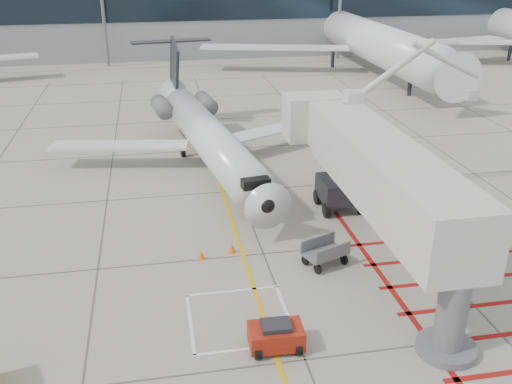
{
  "coord_description": "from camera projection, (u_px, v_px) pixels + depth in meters",
  "views": [
    {
      "loc": [
        -4.86,
        -20.23,
        14.15
      ],
      "look_at": [
        0.0,
        6.0,
        2.5
      ],
      "focal_mm": 40.0,
      "sensor_mm": 36.0,
      "label": 1
    }
  ],
  "objects": [
    {
      "name": "cone_nose",
      "position": [
        201.0,
        255.0,
        27.76
      ],
      "size": [
        0.34,
        0.34,
        0.47
      ],
      "primitive_type": "cone",
      "color": "orange",
      "rests_on": "ground_plane"
    },
    {
      "name": "jet_bridge",
      "position": [
        386.0,
        187.0,
        26.03
      ],
      "size": [
        9.3,
        19.62,
        7.84
      ],
      "primitive_type": null,
      "rotation": [
        0.0,
        0.0,
        0.0
      ],
      "color": "silver",
      "rests_on": "ground_plane"
    },
    {
      "name": "ground_power_unit",
      "position": [
        464.0,
        242.0,
        27.35
      ],
      "size": [
        2.77,
        1.9,
        2.02
      ],
      "primitive_type": null,
      "rotation": [
        0.0,
        0.0,
        0.17
      ],
      "color": "beige",
      "rests_on": "ground_plane"
    },
    {
      "name": "baggage_cart",
      "position": [
        325.0,
        252.0,
        27.15
      ],
      "size": [
        2.37,
        1.95,
        1.29
      ],
      "primitive_type": null,
      "rotation": [
        0.0,
        0.0,
        0.38
      ],
      "color": "#555559",
      "rests_on": "ground_plane"
    },
    {
      "name": "bg_aircraft_c",
      "position": [
        368.0,
        14.0,
        66.99
      ],
      "size": [
        39.34,
        43.71,
        13.11
      ],
      "primitive_type": null,
      "color": "silver",
      "rests_on": "ground_plane"
    },
    {
      "name": "regional_jet",
      "position": [
        216.0,
        126.0,
        36.19
      ],
      "size": [
        25.14,
        29.84,
        7.07
      ],
      "primitive_type": null,
      "rotation": [
        0.0,
        0.0,
        0.15
      ],
      "color": "silver",
      "rests_on": "ground_plane"
    },
    {
      "name": "cone_side",
      "position": [
        232.0,
        248.0,
        28.36
      ],
      "size": [
        0.37,
        0.37,
        0.51
      ],
      "primitive_type": "cone",
      "color": "#FF660D",
      "rests_on": "ground_plane"
    },
    {
      "name": "ground_plane",
      "position": [
        281.0,
        299.0,
        24.7
      ],
      "size": [
        260.0,
        260.0,
        0.0
      ],
      "primitive_type": "plane",
      "color": "#9D9887",
      "rests_on": "ground"
    },
    {
      "name": "pushback_tug",
      "position": [
        276.0,
        335.0,
        21.5
      ],
      "size": [
        2.09,
        1.35,
        1.2
      ],
      "primitive_type": null,
      "rotation": [
        0.0,
        0.0,
        -0.03
      ],
      "color": "maroon",
      "rests_on": "ground_plane"
    }
  ]
}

